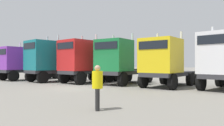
% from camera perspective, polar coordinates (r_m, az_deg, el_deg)
% --- Properties ---
extents(ground, '(200.00, 200.00, 0.00)m').
position_cam_1_polar(ground, '(16.15, -9.20, -6.32)').
color(ground, gray).
extents(semi_truck_purple, '(3.80, 6.62, 4.02)m').
position_cam_1_polar(semi_truck_purple, '(25.42, -22.52, -0.04)').
color(semi_truck_purple, '#333338').
rests_on(semi_truck_purple, ground).
extents(semi_truck_teal, '(4.01, 6.21, 4.46)m').
position_cam_1_polar(semi_truck_teal, '(22.19, -16.37, 0.52)').
color(semi_truck_teal, '#333338').
rests_on(semi_truck_teal, ground).
extents(semi_truck_red, '(3.86, 6.32, 4.35)m').
position_cam_1_polar(semi_truck_red, '(20.02, -7.70, 0.55)').
color(semi_truck_red, '#333338').
rests_on(semi_truck_red, ground).
extents(semi_truck_green, '(3.22, 6.20, 4.24)m').
position_cam_1_polar(semi_truck_green, '(18.46, 1.63, 0.37)').
color(semi_truck_green, '#333338').
rests_on(semi_truck_green, ground).
extents(semi_truck_yellow, '(3.51, 6.22, 4.10)m').
position_cam_1_polar(semi_truck_yellow, '(16.75, 13.17, 0.29)').
color(semi_truck_yellow, '#333338').
rests_on(semi_truck_yellow, ground).
extents(semi_truck_white, '(4.03, 6.33, 4.30)m').
position_cam_1_polar(semi_truck_white, '(16.14, 26.73, 0.48)').
color(semi_truck_white, '#333338').
rests_on(semi_truck_white, ground).
extents(visitor_in_hivis, '(0.55, 0.55, 1.67)m').
position_cam_1_polar(visitor_in_hivis, '(8.36, -3.74, -5.40)').
color(visitor_in_hivis, black).
rests_on(visitor_in_hivis, ground).
extents(oak_far_left, '(3.31, 3.31, 5.39)m').
position_cam_1_polar(oak_far_left, '(36.14, -2.09, 2.95)').
color(oak_far_left, '#4C3823').
rests_on(oak_far_left, ground).
extents(oak_far_centre, '(3.55, 3.55, 5.26)m').
position_cam_1_polar(oak_far_centre, '(36.75, 13.05, 2.53)').
color(oak_far_centre, '#4C3823').
rests_on(oak_far_centre, ground).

